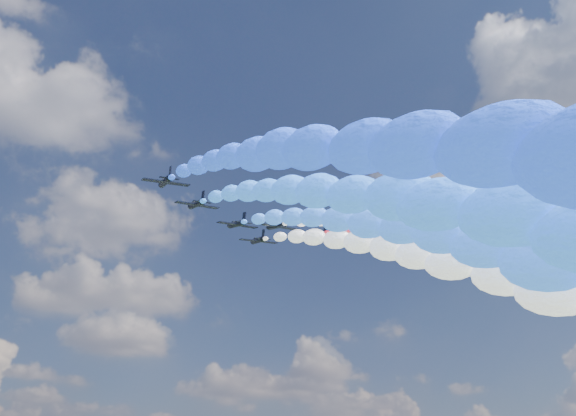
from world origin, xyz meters
name	(u,v)px	position (x,y,z in m)	size (l,w,h in m)	color
jet_0	(165,181)	(-27.99, -4.81, 95.31)	(8.59, 11.51, 2.54)	black
trail_0	(299,179)	(-27.99, -65.43, 72.02)	(6.84, 118.55, 51.31)	blue
jet_1	(196,204)	(-19.56, 4.16, 95.31)	(8.59, 11.51, 2.54)	black
trail_1	(335,219)	(-19.56, -56.46, 72.02)	(6.84, 118.55, 51.31)	#2974FF
jet_2	(237,224)	(-8.37, 12.24, 95.31)	(8.59, 11.51, 2.54)	black
trail_2	(385,249)	(-8.37, -48.38, 72.02)	(6.84, 118.55, 51.31)	#2F73FF
jet_3	(277,226)	(-0.10, 9.89, 95.31)	(8.59, 11.51, 2.54)	black
trail_3	(449,252)	(-0.10, -50.73, 72.02)	(6.84, 118.55, 51.31)	white
jet_4	(258,240)	(-0.35, 20.85, 95.31)	(8.59, 11.51, 2.54)	black
trail_4	(403,273)	(-0.35, -39.76, 72.02)	(6.84, 118.55, 51.31)	white
jet_5	(317,235)	(10.42, 12.01, 95.31)	(8.59, 11.51, 2.54)	black
trail_5	(504,265)	(10.42, -48.61, 72.02)	(6.84, 118.55, 51.31)	red
jet_6	(364,228)	(17.59, 3.80, 95.31)	(8.59, 11.51, 2.54)	black
jet_7	(430,222)	(29.03, -4.60, 95.31)	(8.59, 11.51, 2.54)	black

